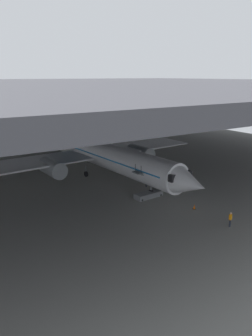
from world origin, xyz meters
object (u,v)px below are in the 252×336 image
airplane_main (107,156)px  crew_worker_by_stairs (146,180)px  baggage_tug (58,164)px  traffic_cone_orange (194,207)px  crew_worker_near_nose (230,218)px  boarding_stairs (148,192)px

airplane_main → crew_worker_by_stairs: 8.16m
airplane_main → baggage_tug: (-4.43, 10.31, -3.09)m
traffic_cone_orange → baggage_tug: baggage_tug is taller
crew_worker_near_nose → airplane_main: bearing=95.4°
airplane_main → boarding_stairs: (0.10, -11.07, -2.87)m
boarding_stairs → crew_worker_near_nose: (2.12, -12.27, 0.24)m
boarding_stairs → crew_worker_by_stairs: size_ratio=2.75×
boarding_stairs → traffic_cone_orange: 6.89m
boarding_stairs → baggage_tug: size_ratio=2.06×
crew_worker_by_stairs → airplane_main: bearing=108.8°
crew_worker_near_nose → traffic_cone_orange: (0.26, 5.82, -0.70)m
airplane_main → crew_worker_by_stairs: bearing=-71.2°
traffic_cone_orange → boarding_stairs: bearing=110.3°
crew_worker_by_stairs → traffic_cone_orange: 10.23m
traffic_cone_orange → baggage_tug: 28.68m
crew_worker_near_nose → traffic_cone_orange: bearing=87.4°
crew_worker_near_nose → baggage_tug: 34.31m
crew_worker_by_stairs → traffic_cone_orange: crew_worker_by_stairs is taller
crew_worker_near_nose → baggage_tug: size_ratio=0.73×
crew_worker_by_stairs → baggage_tug: crew_worker_by_stairs is taller
crew_worker_by_stairs → baggage_tug: 18.94m
boarding_stairs → traffic_cone_orange: bearing=-69.7°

